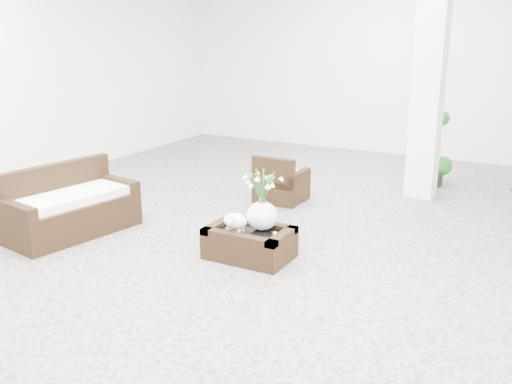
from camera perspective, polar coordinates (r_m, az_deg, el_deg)
The scene contains 9 objects.
ground at distance 6.97m, azimuth 0.40°, elevation -4.71°, with size 11.00×11.00×0.00m, color gray.
column at distance 8.77m, azimuth 16.52°, elevation 10.70°, with size 0.40×0.40×3.50m, color white.
coffee_table at distance 6.41m, azimuth -0.63°, elevation -5.10°, with size 0.90×0.60×0.31m, color black.
sheep_figurine at distance 6.29m, azimuth -2.04°, elevation -2.97°, with size 0.28×0.23×0.21m, color white.
planter_narcissus at distance 6.27m, azimuth 0.60°, elevation -0.22°, with size 0.44×0.44×0.80m, color white, non-canonical shape.
tealight at distance 6.23m, azimuth 1.87°, elevation -4.05°, with size 0.04×0.04×0.03m, color white.
armchair at distance 8.42m, azimuth 2.50°, elevation 1.40°, with size 0.64×0.62×0.68m, color black.
loveseat at distance 7.40m, azimuth -17.59°, elevation -0.85°, with size 1.55×0.75×0.83m, color black.
topiary at distance 9.58m, azimuth 16.91°, elevation 5.42°, with size 0.43×0.43×1.63m, color #184D19, non-canonical shape.
Camera 1 is at (3.10, -5.73, 2.47)m, focal length 41.09 mm.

